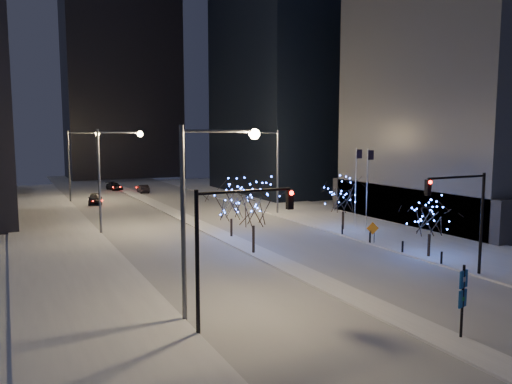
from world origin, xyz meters
TOP-DOWN VIEW (x-y plane):
  - ground at (0.00, 0.00)m, footprint 160.00×160.00m
  - road at (0.00, 35.00)m, footprint 20.00×130.00m
  - median at (0.00, 30.00)m, footprint 2.00×80.00m
  - east_sidewalk at (15.00, 20.00)m, footprint 10.00×90.00m
  - west_sidewalk at (-14.00, 20.00)m, footprint 8.00×90.00m
  - midrise_block at (34.00, 18.00)m, footprint 30.00×22.00m
  - plinth at (34.00, 18.00)m, footprint 30.00×24.00m
  - horizon_block at (6.00, 92.00)m, footprint 24.00×14.00m
  - street_lamp_w_near at (-8.94, 2.00)m, footprint 4.40×0.56m
  - street_lamp_w_mid at (-8.94, 27.00)m, footprint 4.40×0.56m
  - street_lamp_w_far at (-8.94, 52.00)m, footprint 4.40×0.56m
  - street_lamp_east at (10.08, 30.00)m, footprint 3.90×0.56m
  - traffic_signal_west at (-8.44, -0.00)m, footprint 5.26×0.43m
  - traffic_signal_east at (8.94, 1.00)m, footprint 5.26×0.43m
  - flagpoles at (13.37, 17.25)m, footprint 1.35×2.60m
  - bollards at (10.20, 10.00)m, footprint 0.16×12.16m
  - car_near at (-7.18, 48.53)m, footprint 2.54×4.72m
  - car_mid at (1.96, 58.91)m, footprint 1.46×3.94m
  - car_far at (-1.50, 64.87)m, footprint 2.52×4.63m
  - holiday_tree_median_near at (-0.50, 13.26)m, footprint 5.33×5.33m
  - holiday_tree_median_far at (0.50, 19.87)m, footprint 4.82×4.82m
  - holiday_tree_plaza_near at (11.10, 6.11)m, footprint 4.65×4.65m
  - holiday_tree_plaza_far at (11.77, 18.04)m, footprint 4.35×4.35m
  - wayfinding_sign at (0.76, -6.00)m, footprint 0.64×0.24m
  - construction_sign at (10.30, 11.80)m, footprint 1.07×0.39m

SIDE VIEW (x-z plane):
  - ground at x=0.00m, z-range 0.00..0.00m
  - road at x=0.00m, z-range 0.00..0.02m
  - median at x=0.00m, z-range 0.00..0.15m
  - east_sidewalk at x=15.00m, z-range 0.00..0.15m
  - west_sidewalk at x=-14.00m, z-range 0.00..0.15m
  - bollards at x=10.20m, z-range 0.15..1.05m
  - car_far at x=-1.50m, z-range 0.00..1.27m
  - car_mid at x=1.96m, z-range 0.00..1.29m
  - car_near at x=-7.18m, z-range 0.00..1.52m
  - construction_sign at x=10.30m, z-range 0.34..2.17m
  - plinth at x=34.00m, z-range 0.00..4.00m
  - wayfinding_sign at x=0.76m, z-range 0.41..3.99m
  - holiday_tree_plaza_near at x=11.10m, z-range 0.87..5.59m
  - holiday_tree_median_far at x=0.50m, z-range 0.80..6.07m
  - holiday_tree_plaza_far at x=11.77m, z-range 0.86..6.19m
  - holiday_tree_median_near at x=-0.50m, z-range 1.06..6.86m
  - traffic_signal_west at x=-8.44m, z-range 1.26..8.26m
  - traffic_signal_east at x=8.94m, z-range 1.26..8.26m
  - flagpoles at x=13.37m, z-range 0.80..8.80m
  - street_lamp_east at x=10.08m, z-range 1.45..11.45m
  - street_lamp_w_near at x=-8.94m, z-range 1.50..11.50m
  - street_lamp_w_mid at x=-8.94m, z-range 1.50..11.50m
  - street_lamp_w_far at x=-8.94m, z-range 1.50..11.50m
  - midrise_block at x=34.00m, z-range 0.00..30.00m
  - horizon_block at x=6.00m, z-range 0.00..42.00m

